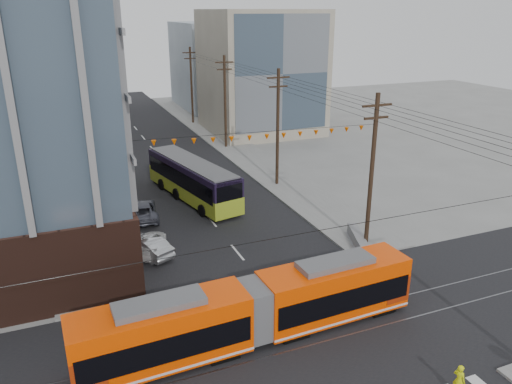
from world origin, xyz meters
TOP-DOWN VIEW (x-y plane):
  - ground at (0.00, 0.00)m, footprint 160.00×160.00m
  - bg_bldg_ne_near at (16.00, 48.00)m, footprint 14.00×14.00m
  - bg_bldg_nw_far at (-14.00, 72.00)m, footprint 16.00×18.00m
  - bg_bldg_ne_far at (18.00, 68.00)m, footprint 16.00×16.00m
  - utility_pole_far at (8.50, 56.00)m, footprint 0.30×0.30m
  - streetcar at (-2.60, 4.52)m, footprint 17.84×3.22m
  - city_bus at (0.02, 25.50)m, footprint 5.35×12.95m
  - parked_car_silver at (-5.81, 15.97)m, footprint 3.10×4.46m
  - parked_car_white at (-5.50, 16.49)m, footprint 3.06×4.61m
  - parked_car_grey at (-5.02, 22.61)m, footprint 2.79×5.21m
  - pedestrian at (4.18, -2.48)m, footprint 0.48×0.64m
  - jersey_barrier at (8.30, 11.59)m, footprint 2.44×4.51m

SIDE VIEW (x-z plane):
  - ground at x=0.00m, z-range 0.00..0.00m
  - jersey_barrier at x=8.30m, z-range 0.00..0.89m
  - parked_car_white at x=-5.50m, z-range 0.00..1.24m
  - parked_car_grey at x=-5.02m, z-range 0.00..1.39m
  - parked_car_silver at x=-5.81m, z-range 0.00..1.39m
  - pedestrian at x=4.18m, z-range 0.00..1.56m
  - streetcar at x=-2.60m, z-range 0.00..3.42m
  - city_bus at x=0.02m, z-range 0.00..3.58m
  - utility_pole_far at x=8.50m, z-range 0.00..11.00m
  - bg_bldg_ne_far at x=18.00m, z-range 0.00..14.00m
  - bg_bldg_ne_near at x=16.00m, z-range 0.00..16.00m
  - bg_bldg_nw_far at x=-14.00m, z-range 0.00..20.00m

